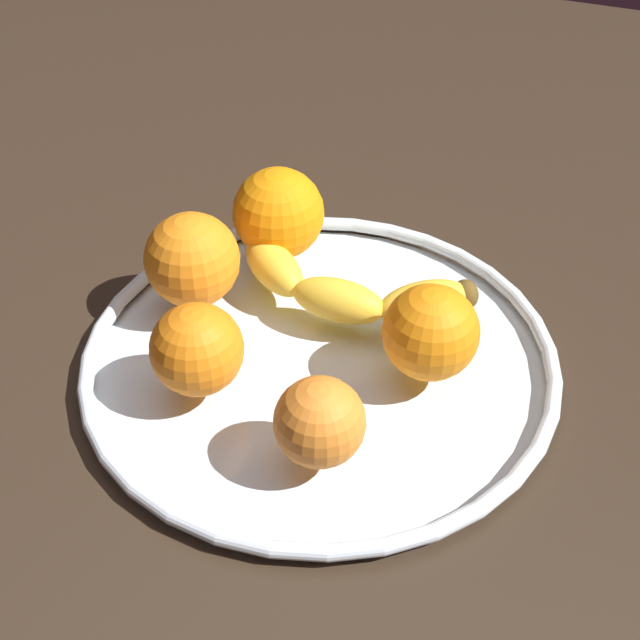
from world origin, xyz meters
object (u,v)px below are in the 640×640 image
(orange_back_right, at_px, (192,260))
(orange_front_left, at_px, (431,332))
(fruit_bowl, at_px, (320,358))
(orange_back_left, at_px, (320,422))
(banana, at_px, (349,290))
(orange_center, at_px, (197,349))
(orange_front_right, at_px, (278,213))

(orange_back_right, xyz_separation_m, orange_front_left, (0.20, -0.01, -0.00))
(fruit_bowl, distance_m, orange_front_left, 0.09)
(orange_front_left, bearing_deg, orange_back_left, -113.06)
(banana, distance_m, orange_center, 0.14)
(orange_back_right, distance_m, orange_back_left, 0.20)
(orange_front_right, bearing_deg, orange_center, -86.61)
(orange_back_right, xyz_separation_m, orange_center, (0.05, -0.09, -0.00))
(orange_center, bearing_deg, orange_back_right, 119.08)
(fruit_bowl, bearing_deg, orange_front_right, 126.62)
(orange_back_left, bearing_deg, fruit_bowl, 110.97)
(orange_back_right, distance_m, orange_front_left, 0.20)
(fruit_bowl, distance_m, orange_center, 0.10)
(orange_front_left, bearing_deg, orange_back_right, 176.41)
(fruit_bowl, bearing_deg, orange_back_left, -69.03)
(fruit_bowl, relative_size, orange_back_left, 5.95)
(banana, distance_m, orange_front_left, 0.09)
(fruit_bowl, distance_m, orange_front_right, 0.14)
(orange_back_right, bearing_deg, banana, 15.82)
(banana, height_order, orange_front_right, orange_front_right)
(orange_front_right, bearing_deg, banana, -31.03)
(orange_back_right, height_order, orange_center, orange_back_right)
(fruit_bowl, distance_m, orange_back_right, 0.13)
(orange_back_left, height_order, orange_front_right, orange_front_right)
(banana, bearing_deg, orange_back_left, -77.75)
(fruit_bowl, height_order, orange_center, orange_center)
(orange_center, xyz_separation_m, orange_front_right, (-0.01, 0.17, 0.01))
(fruit_bowl, xyz_separation_m, orange_center, (-0.07, -0.07, 0.04))
(fruit_bowl, bearing_deg, banana, 86.58)
(orange_back_left, bearing_deg, orange_back_right, 142.47)
(orange_back_right, bearing_deg, orange_back_left, -37.53)
(orange_center, bearing_deg, orange_front_right, 93.39)
(orange_back_right, relative_size, orange_front_right, 0.98)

